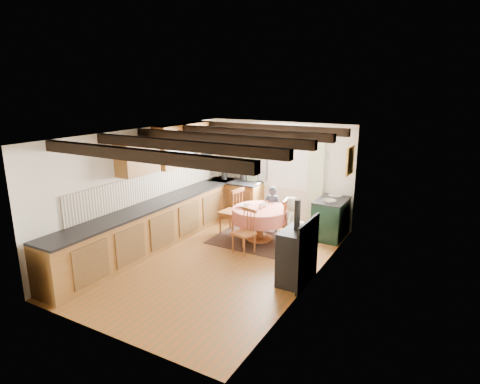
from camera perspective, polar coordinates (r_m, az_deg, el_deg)
The scene contains 40 objects.
floor at distance 7.76m, azimuth -2.94°, elevation -9.57°, with size 3.60×5.50×0.00m, color #934F1D.
ceiling at distance 7.11m, azimuth -3.19°, elevation 8.32°, with size 3.60×5.50×0.00m, color white.
wall_back at distance 9.71m, azimuth 5.65°, elevation 2.86°, with size 3.60×0.00×2.40m, color silver.
wall_front at distance 5.36m, azimuth -19.12°, elevation -7.99°, with size 3.60×0.00×2.40m, color silver.
wall_left at distance 8.42m, azimuth -13.47°, elevation 0.65°, with size 0.00×5.50×2.40m, color silver.
wall_right at distance 6.60m, azimuth 10.30°, elevation -3.10°, with size 0.00×5.50×2.40m, color silver.
beam_a at distance 5.56m, azimuth -14.34°, elevation 5.11°, with size 3.60×0.16×0.16m, color black.
beam_b at distance 6.31m, azimuth -8.08°, elevation 6.54°, with size 3.60×0.16×0.16m, color black.
beam_c at distance 7.12m, azimuth -3.18°, elevation 7.60°, with size 3.60×0.16×0.16m, color black.
beam_d at distance 7.98m, azimuth 0.71°, elevation 8.40°, with size 3.60×0.16×0.16m, color black.
beam_e at distance 8.86m, azimuth 3.85°, elevation 9.02°, with size 3.60×0.16×0.16m, color black.
splash_left at distance 8.62m, azimuth -12.03°, elevation 1.06°, with size 0.02×4.50×0.55m, color beige.
splash_back at distance 10.13m, azimuth 0.42°, elevation 3.43°, with size 1.40×0.02×0.55m, color beige.
base_cabinet_left at distance 8.44m, azimuth -11.66°, elevation -4.60°, with size 0.60×5.30×0.88m, color brown.
base_cabinet_back at distance 10.09m, azimuth -0.61°, elevation -1.05°, with size 1.30×0.60×0.88m, color brown.
worktop_left at distance 8.29m, azimuth -11.72°, elevation -1.62°, with size 0.64×5.30×0.04m, color black.
worktop_back at distance 9.96m, azimuth -0.67°, elevation 1.46°, with size 1.30×0.64×0.04m, color black.
wall_cabinet_glass at distance 9.07m, azimuth -7.82°, elevation 6.76°, with size 0.34×1.80×0.90m, color brown.
wall_cabinet_solid at distance 7.95m, azimuth -14.33°, elevation 4.93°, with size 0.34×0.90×0.70m, color brown.
window_frame at distance 9.58m, azimuth 6.22°, elevation 5.12°, with size 1.34×0.03×1.54m, color white.
window_pane at distance 9.59m, azimuth 6.24°, elevation 5.12°, with size 1.20×0.01×1.40m, color white.
curtain_left at distance 9.96m, azimuth 1.45°, elevation 2.64°, with size 0.35×0.10×2.10m, color #A8B18C.
curtain_right at distance 9.31m, azimuth 10.74°, elevation 1.51°, with size 0.35×0.10×2.10m, color #A8B18C.
curtain_rod at distance 9.42m, azimuth 6.12°, elevation 8.64°, with size 0.03×0.03×2.00m, color black.
wall_picture at distance 8.64m, azimuth 15.34°, elevation 4.28°, with size 0.04×0.50×0.60m, color gold.
wall_plate at distance 9.23m, azimuth 11.65°, elevation 5.15°, with size 0.30×0.30×0.02m, color silver.
rug at distance 8.68m, azimuth 2.82°, elevation -6.79°, with size 1.92×1.49×0.01m, color black.
dining_table at distance 8.56m, azimuth 2.84°, elevation -4.60°, with size 1.18×1.18×0.71m, color #C37061, non-canonical shape.
chair_near at distance 7.89m, azimuth 0.52°, elevation -5.62°, with size 0.38×0.40×0.89m, color brown, non-canonical shape.
chair_left at distance 8.92m, azimuth -1.25°, elevation -2.64°, with size 0.45×0.47×1.05m, color brown, non-canonical shape.
chair_right at distance 8.33m, azimuth 7.57°, elevation -4.34°, with size 0.42×0.44×0.97m, color brown, non-canonical shape.
aga_range at distance 8.92m, azimuth 12.76°, elevation -3.62°, with size 0.61×0.94×0.87m, color black, non-canonical shape.
cast_iron_stove at distance 6.72m, azimuth 7.98°, elevation -7.01°, with size 0.43×0.72×1.44m, color black, non-canonical shape.
child_far at distance 9.04m, azimuth 4.58°, elevation -2.42°, with size 0.39×0.25×1.06m, color #2A303E.
child_right at distance 8.32m, azimuth 7.35°, elevation -4.14°, with size 0.51×0.33×1.03m, color beige.
bowl_a at distance 8.51m, azimuth 0.52°, elevation -1.98°, with size 0.23×0.23×0.06m, color silver.
bowl_b at distance 8.58m, azimuth 3.28°, elevation -1.86°, with size 0.17×0.17×0.05m, color silver.
cup at distance 8.44m, azimuth 2.96°, elevation -2.02°, with size 0.10×0.10×0.09m, color silver.
canister_tall at distance 10.14m, azimuth -2.26°, elevation 2.50°, with size 0.14×0.14×0.24m, color #262628.
canister_wide at distance 9.97m, azimuth 0.46°, elevation 2.14°, with size 0.16×0.16×0.18m, color #262628.
Camera 1 is at (3.80, -5.96, 3.21)m, focal length 30.08 mm.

